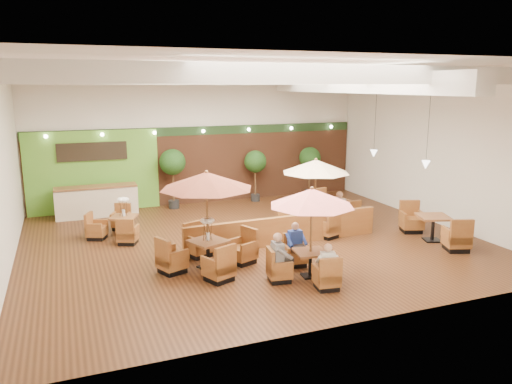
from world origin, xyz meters
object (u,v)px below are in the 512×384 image
topiary_0 (173,164)px  diner_2 (280,252)px  table_3 (117,224)px  booth_divider (285,230)px  table_4 (433,229)px  table_0 (207,203)px  diner_4 (338,206)px  diner_1 (296,240)px  topiary_2 (310,160)px  table_1 (310,212)px  service_counter (97,201)px  diner_3 (328,216)px  table_2 (315,181)px  table_5 (335,209)px  diner_0 (327,261)px  topiary_1 (255,164)px

topiary_0 → diner_2: size_ratio=2.92×
table_3 → topiary_0: topiary_0 is taller
booth_divider → table_4: 4.79m
table_0 → diner_4: table_0 is taller
table_3 → diner_1: bearing=-22.3°
table_3 → diner_4: size_ratio=2.98×
topiary_2 → table_1: bearing=-117.4°
table_3 → topiary_0: size_ratio=1.04×
booth_divider → diner_4: bearing=20.4°
table_1 → diner_4: 4.93m
table_0 → diner_1: 2.64m
table_0 → table_3: (-2.00, 3.82, -1.39)m
table_0 → diner_4: bearing=-0.3°
table_4 → topiary_0: (-6.81, 7.32, 1.40)m
diner_2 → service_counter: bearing=-150.4°
table_0 → table_4: size_ratio=0.95×
diner_3 → diner_4: diner_4 is taller
table_2 → table_5: table_2 is taller
service_counter → diner_1: 8.90m
table_4 → diner_0: 5.53m
diner_3 → diner_4: size_ratio=0.90×
table_0 → diner_3: 4.70m
table_2 → service_counter: bearing=126.0°
table_1 → table_2: size_ratio=0.93×
service_counter → diner_4: size_ratio=3.57×
booth_divider → topiary_0: 6.46m
table_4 → table_5: size_ratio=1.16×
table_5 → topiary_2: (0.85, 3.78, 1.30)m
service_counter → table_5: (8.29, -3.58, -0.23)m
table_4 → diner_2: size_ratio=3.59×
table_0 → table_5: bearing=6.8°
table_4 → topiary_0: bearing=152.2°
booth_divider → topiary_0: (-2.23, 5.91, 1.35)m
diner_1 → topiary_1: bearing=-101.7°
table_0 → table_3: size_ratio=1.13×
diner_1 → diner_4: diner_4 is taller
booth_divider → diner_4: diner_4 is taller
table_3 → topiary_1: size_ratio=1.14×
booth_divider → topiary_1: size_ratio=2.97×
topiary_2 → diner_3: topiary_2 is taller
table_1 → diner_0: table_1 is taller
service_counter → table_1: (4.67, -8.42, 1.16)m
booth_divider → table_1: table_1 is taller
topiary_0 → service_counter: bearing=-176.2°
diner_3 → topiary_0: bearing=101.5°
topiary_0 → table_3: bearing=-128.6°
diner_1 → diner_3: (2.10, 1.93, -0.00)m
table_4 → diner_4: (-2.06, 2.43, 0.37)m
table_0 → table_1: (2.25, -1.58, -0.09)m
table_1 → diner_0: (0.05, -0.88, -1.01)m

